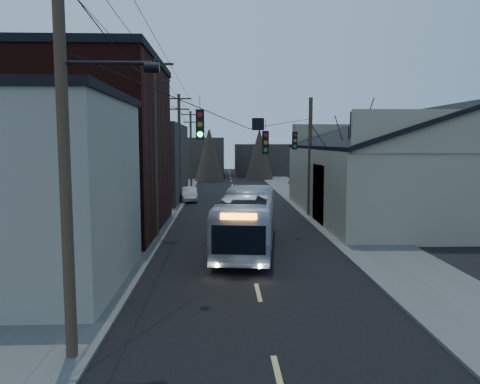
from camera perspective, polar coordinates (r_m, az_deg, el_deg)
The scene contains 13 objects.
road_surface at distance 38.60m, azimuth -0.28°, elevation -1.86°, with size 9.00×110.00×0.02m, color black.
sidewalk_left at distance 38.93m, azimuth -9.89°, elevation -1.81°, with size 4.00×110.00×0.12m, color #474744.
sidewalk_right at distance 39.35m, azimuth 9.22°, elevation -1.71°, with size 4.00×110.00×0.12m, color #474744.
building_clapboard at distance 18.96m, azimuth -26.24°, elevation -0.19°, with size 8.00×8.00×7.00m, color gray.
building_brick at distance 29.53m, azimuth -19.46°, elevation 5.05°, with size 10.00×12.00×10.00m, color black.
building_left_far at distance 45.00m, azimuth -12.75°, elevation 3.59°, with size 9.00×14.00×7.00m, color #2D2824.
warehouse at distance 36.24m, azimuth 21.01°, elevation 1.48°, with size 16.16×20.60×7.73m.
building_far_left at distance 73.40m, azimuth -5.90°, elevation 4.24°, with size 10.00×12.00×6.00m, color #2D2824.
building_far_right at distance 78.70m, azimuth 3.85°, elevation 4.02°, with size 12.00×14.00×5.00m, color #2D2824.
bare_tree at distance 29.31m, azimuth 13.20°, elevation 2.49°, with size 0.40×0.40×7.20m, color black.
utility_lines at distance 32.40m, azimuth -5.47°, elevation 5.35°, with size 11.24×45.28×10.50m.
bus at distance 23.67m, azimuth 0.92°, elevation -3.35°, with size 2.49×10.63×2.96m, color silver.
parked_car at distance 42.78m, azimuth -6.24°, elevation -0.25°, with size 1.37×3.93×1.29m, color #AAADB2.
Camera 1 is at (-1.27, -8.21, 5.38)m, focal length 35.00 mm.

